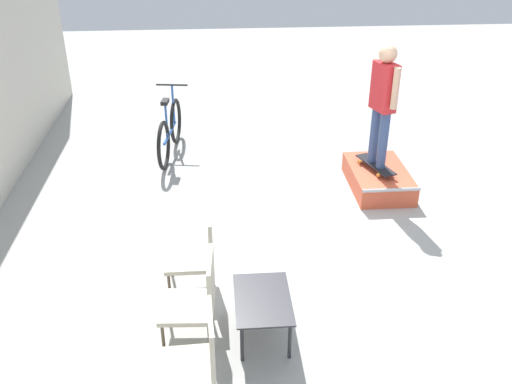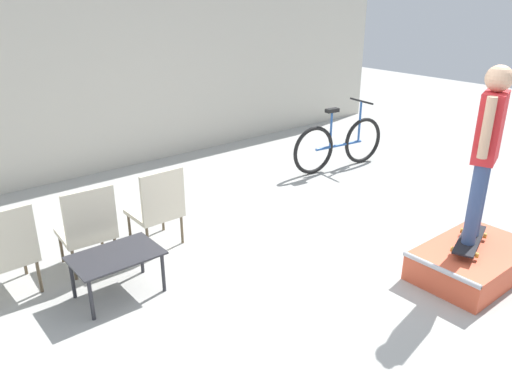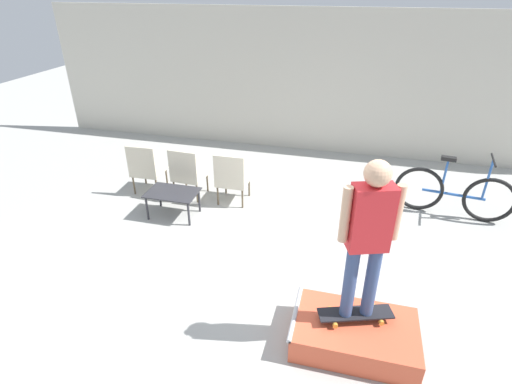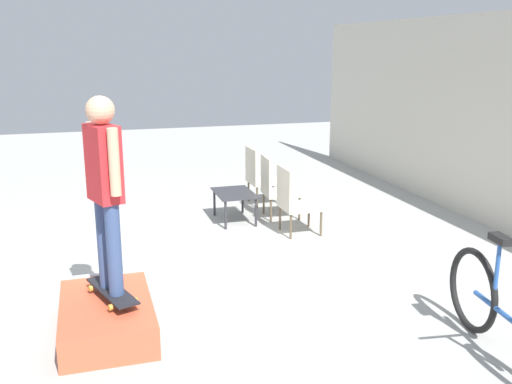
{
  "view_description": "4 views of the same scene",
  "coord_description": "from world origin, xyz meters",
  "px_view_note": "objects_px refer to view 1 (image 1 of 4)",
  "views": [
    {
      "loc": [
        -6.03,
        1.37,
        3.99
      ],
      "look_at": [
        -0.1,
        0.91,
        0.76
      ],
      "focal_mm": 40.0,
      "sensor_mm": 36.0,
      "label": 1
    },
    {
      "loc": [
        -3.27,
        -3.05,
        2.76
      ],
      "look_at": [
        -0.2,
        0.68,
        0.78
      ],
      "focal_mm": 35.0,
      "sensor_mm": 36.0,
      "label": 2
    },
    {
      "loc": [
        1.05,
        -4.18,
        3.48
      ],
      "look_at": [
        -0.23,
        0.78,
        0.73
      ],
      "focal_mm": 28.0,
      "sensor_mm": 36.0,
      "label": 3
    },
    {
      "loc": [
        6.22,
        -1.06,
        2.51
      ],
      "look_at": [
        -0.14,
        0.84,
        0.83
      ],
      "focal_mm": 40.0,
      "sensor_mm": 36.0,
      "label": 4
    }
  ],
  "objects_px": {
    "skateboard_on_ramp": "(376,165)",
    "bicycle": "(170,131)",
    "patio_chair_left": "(196,358)",
    "patio_chair_right": "(198,250)",
    "person_skater": "(383,97)",
    "skate_ramp_box": "(378,178)",
    "patio_chair_center": "(197,298)",
    "coffee_table": "(263,303)"
  },
  "relations": [
    {
      "from": "skateboard_on_ramp",
      "to": "bicycle",
      "type": "xyz_separation_m",
      "value": [
        1.44,
        3.06,
        0.03
      ]
    },
    {
      "from": "patio_chair_left",
      "to": "patio_chair_right",
      "type": "bearing_deg",
      "value": 177.84
    },
    {
      "from": "person_skater",
      "to": "patio_chair_right",
      "type": "xyz_separation_m",
      "value": [
        -2.16,
        2.54,
        -0.93
      ]
    },
    {
      "from": "person_skater",
      "to": "bicycle",
      "type": "height_order",
      "value": "person_skater"
    },
    {
      "from": "skate_ramp_box",
      "to": "patio_chair_left",
      "type": "height_order",
      "value": "patio_chair_left"
    },
    {
      "from": "patio_chair_center",
      "to": "person_skater",
      "type": "bearing_deg",
      "value": 142.92
    },
    {
      "from": "patio_chair_right",
      "to": "bicycle",
      "type": "distance_m",
      "value": 3.64
    },
    {
      "from": "bicycle",
      "to": "skate_ramp_box",
      "type": "bearing_deg",
      "value": -107.01
    },
    {
      "from": "coffee_table",
      "to": "patio_chair_left",
      "type": "relative_size",
      "value": 0.87
    },
    {
      "from": "bicycle",
      "to": "patio_chair_left",
      "type": "bearing_deg",
      "value": -166.81
    },
    {
      "from": "patio_chair_center",
      "to": "patio_chair_left",
      "type": "bearing_deg",
      "value": 3.48
    },
    {
      "from": "patio_chair_left",
      "to": "coffee_table",
      "type": "bearing_deg",
      "value": 139.5
    },
    {
      "from": "person_skater",
      "to": "patio_chair_left",
      "type": "relative_size",
      "value": 1.85
    },
    {
      "from": "person_skater",
      "to": "skate_ramp_box",
      "type": "bearing_deg",
      "value": -95.43
    },
    {
      "from": "coffee_table",
      "to": "bicycle",
      "type": "xyz_separation_m",
      "value": [
        4.4,
        1.15,
        0.03
      ]
    },
    {
      "from": "person_skater",
      "to": "patio_chair_center",
      "type": "relative_size",
      "value": 1.85
    },
    {
      "from": "patio_chair_left",
      "to": "patio_chair_center",
      "type": "xyz_separation_m",
      "value": [
        0.79,
        0.0,
        0.0
      ]
    },
    {
      "from": "person_skater",
      "to": "coffee_table",
      "type": "distance_m",
      "value": 3.68
    },
    {
      "from": "patio_chair_left",
      "to": "patio_chair_right",
      "type": "relative_size",
      "value": 1.0
    },
    {
      "from": "skateboard_on_ramp",
      "to": "coffee_table",
      "type": "distance_m",
      "value": 3.53
    },
    {
      "from": "patio_chair_left",
      "to": "skateboard_on_ramp",
      "type": "bearing_deg",
      "value": 143.82
    },
    {
      "from": "coffee_table",
      "to": "patio_chair_center",
      "type": "distance_m",
      "value": 0.64
    },
    {
      "from": "person_skater",
      "to": "bicycle",
      "type": "relative_size",
      "value": 0.96
    },
    {
      "from": "skate_ramp_box",
      "to": "coffee_table",
      "type": "relative_size",
      "value": 1.59
    },
    {
      "from": "person_skater",
      "to": "patio_chair_right",
      "type": "height_order",
      "value": "person_skater"
    },
    {
      "from": "person_skater",
      "to": "coffee_table",
      "type": "height_order",
      "value": "person_skater"
    },
    {
      "from": "person_skater",
      "to": "coffee_table",
      "type": "relative_size",
      "value": 2.11
    },
    {
      "from": "skateboard_on_ramp",
      "to": "person_skater",
      "type": "xyz_separation_m",
      "value": [
        -0.0,
        0.0,
        1.04
      ]
    },
    {
      "from": "person_skater",
      "to": "bicycle",
      "type": "bearing_deg",
      "value": 45.78
    },
    {
      "from": "skate_ramp_box",
      "to": "patio_chair_left",
      "type": "distance_m",
      "value": 4.6
    },
    {
      "from": "person_skater",
      "to": "patio_chair_center",
      "type": "distance_m",
      "value": 4.02
    },
    {
      "from": "person_skater",
      "to": "patio_chair_left",
      "type": "xyz_separation_m",
      "value": [
        -3.76,
        2.54,
        -0.93
      ]
    },
    {
      "from": "skate_ramp_box",
      "to": "skateboard_on_ramp",
      "type": "relative_size",
      "value": 1.63
    },
    {
      "from": "coffee_table",
      "to": "patio_chair_right",
      "type": "distance_m",
      "value": 1.03
    },
    {
      "from": "person_skater",
      "to": "patio_chair_left",
      "type": "bearing_deg",
      "value": 126.98
    },
    {
      "from": "coffee_table",
      "to": "patio_chair_center",
      "type": "bearing_deg",
      "value": 90.56
    },
    {
      "from": "coffee_table",
      "to": "patio_chair_left",
      "type": "height_order",
      "value": "patio_chair_left"
    },
    {
      "from": "patio_chair_left",
      "to": "bicycle",
      "type": "height_order",
      "value": "bicycle"
    },
    {
      "from": "skate_ramp_box",
      "to": "patio_chair_center",
      "type": "distance_m",
      "value": 3.98
    },
    {
      "from": "skate_ramp_box",
      "to": "bicycle",
      "type": "xyz_separation_m",
      "value": [
        1.42,
        3.12,
        0.26
      ]
    },
    {
      "from": "skateboard_on_ramp",
      "to": "patio_chair_right",
      "type": "relative_size",
      "value": 0.86
    },
    {
      "from": "bicycle",
      "to": "coffee_table",
      "type": "bearing_deg",
      "value": -157.86
    }
  ]
}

